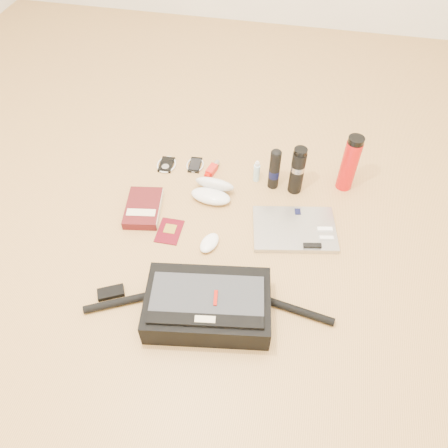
% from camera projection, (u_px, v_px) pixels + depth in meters
% --- Properties ---
extents(ground, '(4.00, 4.00, 0.00)m').
position_uv_depth(ground, '(228.00, 257.00, 1.70)').
color(ground, tan).
rests_on(ground, ground).
extents(messenger_bag, '(0.87, 0.33, 0.12)m').
position_uv_depth(messenger_bag, '(207.00, 305.00, 1.50)').
color(messenger_bag, black).
rests_on(messenger_bag, ground).
extents(laptop, '(0.37, 0.29, 0.03)m').
position_uv_depth(laptop, '(295.00, 229.00, 1.77)').
color(laptop, '#A8A8AA').
rests_on(laptop, ground).
extents(book, '(0.18, 0.24, 0.04)m').
position_uv_depth(book, '(144.00, 208.00, 1.84)').
color(book, '#470F12').
rests_on(book, ground).
extents(passport, '(0.10, 0.13, 0.01)m').
position_uv_depth(passport, '(169.00, 231.00, 1.78)').
color(passport, '#510712').
rests_on(passport, ground).
extents(mouse, '(0.09, 0.12, 0.03)m').
position_uv_depth(mouse, '(209.00, 243.00, 1.72)').
color(mouse, white).
rests_on(mouse, ground).
extents(sunglasses_case, '(0.19, 0.16, 0.10)m').
position_uv_depth(sunglasses_case, '(213.00, 190.00, 1.88)').
color(sunglasses_case, white).
rests_on(sunglasses_case, ground).
extents(ipod, '(0.09, 0.11, 0.01)m').
position_uv_depth(ipod, '(166.00, 165.00, 2.04)').
color(ipod, black).
rests_on(ipod, ground).
extents(phone, '(0.09, 0.11, 0.01)m').
position_uv_depth(phone, '(195.00, 165.00, 2.04)').
color(phone, black).
rests_on(phone, ground).
extents(inhaler, '(0.05, 0.12, 0.03)m').
position_uv_depth(inhaler, '(212.00, 169.00, 2.00)').
color(inhaler, red).
rests_on(inhaler, ground).
extents(spray_bottle, '(0.03, 0.03, 0.11)m').
position_uv_depth(spray_bottle, '(257.00, 172.00, 1.94)').
color(spray_bottle, '#B7E7F8').
rests_on(spray_bottle, ground).
extents(aerosol_can, '(0.06, 0.06, 0.20)m').
position_uv_depth(aerosol_can, '(274.00, 169.00, 1.88)').
color(aerosol_can, black).
rests_on(aerosol_can, ground).
extents(thermos_black, '(0.06, 0.06, 0.23)m').
position_uv_depth(thermos_black, '(297.00, 170.00, 1.85)').
color(thermos_black, black).
rests_on(thermos_black, ground).
extents(thermos_red, '(0.09, 0.09, 0.27)m').
position_uv_depth(thermos_red, '(350.00, 164.00, 1.85)').
color(thermos_red, red).
rests_on(thermos_red, ground).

